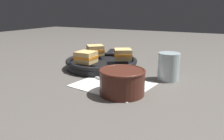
# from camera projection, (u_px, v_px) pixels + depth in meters

# --- Properties ---
(ground_plane) EXTENTS (4.00, 4.00, 0.00)m
(ground_plane) POSITION_uv_depth(u_px,v_px,m) (110.00, 84.00, 0.76)
(ground_plane) COLOR #56514C
(napkin) EXTENTS (0.27, 0.24, 0.00)m
(napkin) POSITION_uv_depth(u_px,v_px,m) (114.00, 84.00, 0.76)
(napkin) COLOR white
(napkin) RESTS_ON ground_plane
(soup_bowl) EXTENTS (0.14, 0.14, 0.08)m
(soup_bowl) POSITION_uv_depth(u_px,v_px,m) (122.00, 80.00, 0.66)
(soup_bowl) COLOR #4C2319
(soup_bowl) RESTS_ON ground_plane
(spoon) EXTENTS (0.17, 0.06, 0.01)m
(spoon) POSITION_uv_depth(u_px,v_px,m) (121.00, 84.00, 0.74)
(spoon) COLOR silver
(spoon) RESTS_ON napkin
(skillet) EXTENTS (0.32, 0.44, 0.04)m
(skillet) POSITION_uv_depth(u_px,v_px,m) (102.00, 63.00, 0.97)
(skillet) COLOR black
(skillet) RESTS_ON ground_plane
(sandwich_near_left) EXTENTS (0.11, 0.11, 0.05)m
(sandwich_near_left) POSITION_uv_depth(u_px,v_px,m) (95.00, 50.00, 1.05)
(sandwich_near_left) COLOR #DBB26B
(sandwich_near_left) RESTS_ON skillet
(sandwich_near_right) EXTENTS (0.08, 0.07, 0.05)m
(sandwich_near_right) POSITION_uv_depth(u_px,v_px,m) (86.00, 57.00, 0.89)
(sandwich_near_right) COLOR #DBB26B
(sandwich_near_right) RESTS_ON skillet
(sandwich_far_left) EXTENTS (0.10, 0.10, 0.05)m
(sandwich_far_left) POSITION_uv_depth(u_px,v_px,m) (123.00, 54.00, 0.95)
(sandwich_far_left) COLOR #DBB26B
(sandwich_far_left) RESTS_ON skillet
(drinking_glass) EXTENTS (0.08, 0.08, 0.10)m
(drinking_glass) POSITION_uv_depth(u_px,v_px,m) (169.00, 67.00, 0.80)
(drinking_glass) COLOR silver
(drinking_glass) RESTS_ON ground_plane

